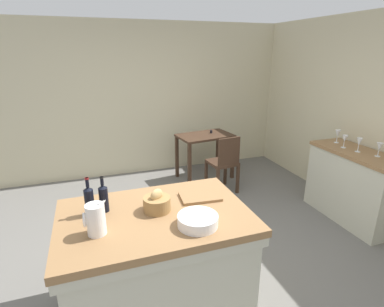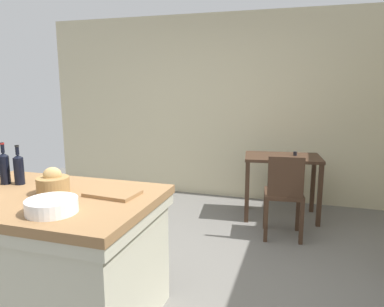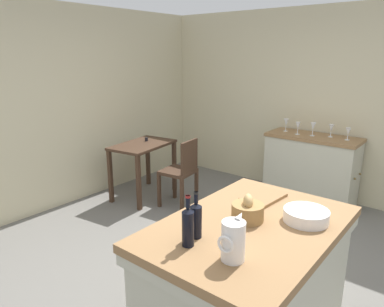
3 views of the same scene
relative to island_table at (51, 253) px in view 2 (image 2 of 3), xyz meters
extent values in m
plane|color=#66635E|center=(0.46, 0.60, -0.49)|extent=(6.76, 6.76, 0.00)
cube|color=beige|center=(0.46, 3.20, 0.81)|extent=(5.32, 0.12, 2.60)
cube|color=olive|center=(0.00, 0.00, 0.39)|extent=(1.48, 1.00, 0.06)
cube|color=#BCBAA3|center=(0.00, 0.00, 0.32)|extent=(1.46, 0.98, 0.08)
cube|color=#BCBAA3|center=(0.00, 0.00, -0.07)|extent=(1.40, 0.92, 0.84)
cube|color=#3D281C|center=(1.41, 2.51, 0.27)|extent=(0.97, 0.68, 0.04)
cube|color=#3D281C|center=(1.03, 2.21, -0.12)|extent=(0.06, 0.06, 0.74)
cube|color=#3D281C|center=(1.85, 2.33, -0.12)|extent=(0.06, 0.06, 0.74)
cube|color=#3D281C|center=(0.96, 2.70, -0.12)|extent=(0.06, 0.06, 0.74)
cube|color=#3D281C|center=(1.78, 2.81, -0.12)|extent=(0.06, 0.06, 0.74)
cylinder|color=black|center=(1.55, 2.58, 0.31)|extent=(0.04, 0.04, 0.05)
cube|color=#3D281C|center=(1.46, 1.92, -0.01)|extent=(0.45, 0.45, 0.04)
cube|color=#3D281C|center=(1.49, 1.74, 0.22)|extent=(0.36, 0.08, 0.42)
cube|color=#3D281C|center=(1.62, 2.12, -0.26)|extent=(0.04, 0.04, 0.46)
cube|color=#3D281C|center=(1.26, 2.07, -0.26)|extent=(0.04, 0.04, 0.46)
cube|color=#3D281C|center=(1.67, 1.76, -0.26)|extent=(0.04, 0.04, 0.46)
cube|color=#3D281C|center=(1.31, 1.72, -0.26)|extent=(0.04, 0.04, 0.46)
cylinder|color=white|center=(0.26, -0.27, 0.46)|extent=(0.30, 0.30, 0.08)
cylinder|color=olive|center=(0.03, 0.04, 0.48)|extent=(0.22, 0.22, 0.12)
ellipsoid|color=tan|center=(0.03, 0.04, 0.55)|extent=(0.14, 0.12, 0.10)
cube|color=olive|center=(0.43, 0.14, 0.43)|extent=(0.36, 0.26, 0.02)
cylinder|color=black|center=(-0.37, 0.17, 0.52)|extent=(0.07, 0.07, 0.20)
cone|color=black|center=(-0.37, 0.17, 0.63)|extent=(0.07, 0.07, 0.02)
cylinder|color=black|center=(-0.37, 0.17, 0.68)|extent=(0.03, 0.03, 0.07)
cylinder|color=black|center=(-0.37, 0.17, 0.71)|extent=(0.03, 0.03, 0.01)
cylinder|color=black|center=(-0.47, 0.15, 0.52)|extent=(0.07, 0.07, 0.21)
cone|color=black|center=(-0.47, 0.15, 0.64)|extent=(0.07, 0.07, 0.02)
cylinder|color=black|center=(-0.47, 0.15, 0.69)|extent=(0.03, 0.03, 0.07)
cylinder|color=maroon|center=(-0.47, 0.15, 0.72)|extent=(0.03, 0.03, 0.01)
camera|label=1|loc=(-0.40, -2.06, 1.62)|focal=28.20mm
camera|label=2|loc=(1.64, -1.95, 1.16)|focal=34.00mm
camera|label=3|loc=(-1.91, -1.04, 1.50)|focal=33.45mm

